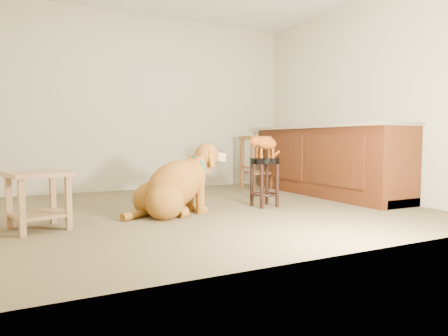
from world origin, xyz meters
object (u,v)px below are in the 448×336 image
side_table (38,192)px  tabby_kitten (264,144)px  wood_stool (257,161)px  golden_retriever (175,187)px  padded_stool (264,172)px

side_table → tabby_kitten: (2.29, 0.14, 0.39)m
wood_stool → tabby_kitten: bearing=-118.9°
side_table → wood_stool: bearing=27.8°
side_table → golden_retriever: bearing=5.3°
wood_stool → side_table: (-3.12, -1.65, -0.10)m
wood_stool → tabby_kitten: size_ratio=1.73×
wood_stool → side_table: 3.53m
padded_stool → side_table: padded_stool is taller
tabby_kitten → padded_stool: bearing=-5.7°
padded_stool → tabby_kitten: 0.32m
padded_stool → golden_retriever: bearing=-178.4°
side_table → tabby_kitten: bearing=3.6°
side_table → tabby_kitten: tabby_kitten is taller
side_table → golden_retriever: 1.24m
side_table → padded_stool: bearing=3.6°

